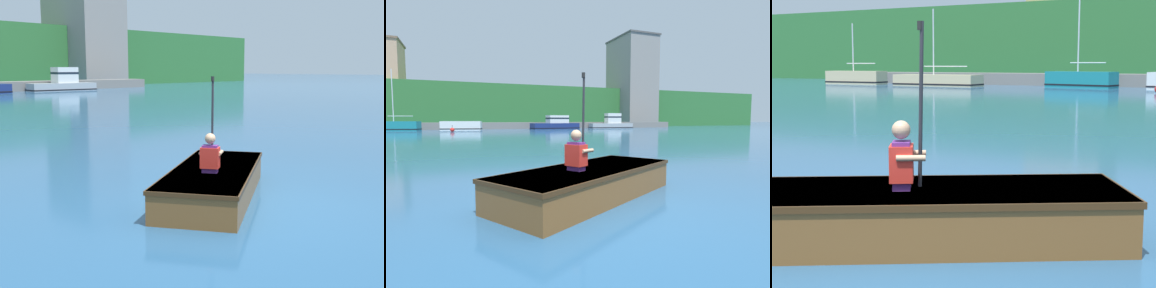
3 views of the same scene
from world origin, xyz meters
The scene contains 7 objects.
ground_plane centered at (0.00, 0.00, 0.00)m, with size 300.00×300.00×0.00m, color #28567F.
waterfront_warehouse_left centered at (-13.61, 49.83, 6.59)m, with size 7.30×7.13×13.15m.
moored_boat_dock_west_inner centered at (-8.80, 35.76, 0.54)m, with size 5.20×2.67×7.01m.
moored_boat_dock_center_far centered at (-26.86, 34.32, 0.51)m, with size 5.05×1.65×4.81m.
moored_boat_dock_east_end centered at (-19.00, 33.79, 0.40)m, with size 6.73×2.24×5.58m.
rowboat_foreground centered at (0.12, 0.74, 0.28)m, with size 3.61×2.85×0.50m.
person_paddler centered at (-0.21, 0.55, 0.79)m, with size 0.44×0.44×1.51m.
Camera 3 is at (2.71, -3.87, 1.63)m, focal length 55.00 mm.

